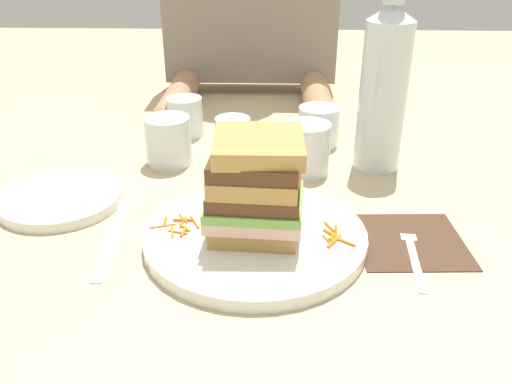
# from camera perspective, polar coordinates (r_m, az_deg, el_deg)

# --- Properties ---
(ground_plane) EXTENTS (3.00, 3.00, 0.00)m
(ground_plane) POSITION_cam_1_polar(r_m,az_deg,el_deg) (0.68, 1.02, -5.81)
(ground_plane) COLOR #C6B289
(main_plate) EXTENTS (0.28, 0.28, 0.02)m
(main_plate) POSITION_cam_1_polar(r_m,az_deg,el_deg) (0.68, -0.09, -4.78)
(main_plate) COLOR white
(main_plate) RESTS_ON ground_plane
(sandwich) EXTENTS (0.12, 0.12, 0.13)m
(sandwich) POSITION_cam_1_polar(r_m,az_deg,el_deg) (0.65, -0.03, 0.54)
(sandwich) COLOR tan
(sandwich) RESTS_ON main_plate
(carrot_shred_0) EXTENTS (0.03, 0.01, 0.00)m
(carrot_shred_0) POSITION_cam_1_polar(r_m,az_deg,el_deg) (0.70, -10.00, -3.61)
(carrot_shred_0) COLOR orange
(carrot_shred_0) RESTS_ON main_plate
(carrot_shred_1) EXTENTS (0.03, 0.01, 0.00)m
(carrot_shred_1) POSITION_cam_1_polar(r_m,az_deg,el_deg) (0.68, -8.36, -4.20)
(carrot_shred_1) COLOR orange
(carrot_shred_1) RESTS_ON main_plate
(carrot_shred_2) EXTENTS (0.01, 0.03, 0.00)m
(carrot_shred_2) POSITION_cam_1_polar(r_m,az_deg,el_deg) (0.68, -9.03, -4.31)
(carrot_shred_2) COLOR orange
(carrot_shred_2) RESTS_ON main_plate
(carrot_shred_3) EXTENTS (0.02, 0.03, 0.00)m
(carrot_shred_3) POSITION_cam_1_polar(r_m,az_deg,el_deg) (0.70, -6.61, -3.25)
(carrot_shred_3) COLOR orange
(carrot_shred_3) RESTS_ON main_plate
(carrot_shred_4) EXTENTS (0.01, 0.02, 0.00)m
(carrot_shred_4) POSITION_cam_1_polar(r_m,az_deg,el_deg) (0.68, -7.81, -4.36)
(carrot_shred_4) COLOR orange
(carrot_shred_4) RESTS_ON main_plate
(carrot_shred_5) EXTENTS (0.03, 0.00, 0.00)m
(carrot_shred_5) POSITION_cam_1_polar(r_m,az_deg,el_deg) (0.70, -7.87, -2.98)
(carrot_shred_5) COLOR orange
(carrot_shred_5) RESTS_ON main_plate
(carrot_shred_6) EXTENTS (0.00, 0.02, 0.00)m
(carrot_shred_6) POSITION_cam_1_polar(r_m,az_deg,el_deg) (0.70, -9.74, -3.11)
(carrot_shred_6) COLOR orange
(carrot_shred_6) RESTS_ON main_plate
(carrot_shred_7) EXTENTS (0.02, 0.02, 0.00)m
(carrot_shred_7) POSITION_cam_1_polar(r_m,az_deg,el_deg) (0.69, -7.70, -3.79)
(carrot_shred_7) COLOR orange
(carrot_shred_7) RESTS_ON main_plate
(carrot_shred_8) EXTENTS (0.02, 0.02, 0.00)m
(carrot_shred_8) POSITION_cam_1_polar(r_m,az_deg,el_deg) (0.71, -7.85, -2.83)
(carrot_shred_8) COLOR orange
(carrot_shred_8) RESTS_ON main_plate
(carrot_shred_9) EXTENTS (0.01, 0.03, 0.00)m
(carrot_shred_9) POSITION_cam_1_polar(r_m,az_deg,el_deg) (0.70, -7.88, -3.23)
(carrot_shred_9) COLOR orange
(carrot_shred_9) RESTS_ON main_plate
(carrot_shred_10) EXTENTS (0.02, 0.02, 0.00)m
(carrot_shred_10) POSITION_cam_1_polar(r_m,az_deg,el_deg) (0.66, 9.55, -5.28)
(carrot_shred_10) COLOR orange
(carrot_shred_10) RESTS_ON main_plate
(carrot_shred_11) EXTENTS (0.02, 0.03, 0.00)m
(carrot_shred_11) POSITION_cam_1_polar(r_m,az_deg,el_deg) (0.66, 8.43, -5.23)
(carrot_shred_11) COLOR orange
(carrot_shred_11) RESTS_ON main_plate
(carrot_shred_12) EXTENTS (0.02, 0.03, 0.00)m
(carrot_shred_12) POSITION_cam_1_polar(r_m,az_deg,el_deg) (0.67, 8.26, -4.62)
(carrot_shred_12) COLOR orange
(carrot_shred_12) RESTS_ON main_plate
(carrot_shred_13) EXTENTS (0.01, 0.03, 0.00)m
(carrot_shred_13) POSITION_cam_1_polar(r_m,az_deg,el_deg) (0.68, 8.62, -4.21)
(carrot_shred_13) COLOR orange
(carrot_shred_13) RESTS_ON main_plate
(carrot_shred_14) EXTENTS (0.01, 0.02, 0.00)m
(carrot_shred_14) POSITION_cam_1_polar(r_m,az_deg,el_deg) (0.66, 7.65, -5.12)
(carrot_shred_14) COLOR orange
(carrot_shred_14) RESTS_ON main_plate
(carrot_shred_15) EXTENTS (0.02, 0.00, 0.00)m
(carrot_shred_15) POSITION_cam_1_polar(r_m,az_deg,el_deg) (0.66, 8.49, -5.06)
(carrot_shred_15) COLOR orange
(carrot_shred_15) RESTS_ON main_plate
(carrot_shred_16) EXTENTS (0.01, 0.02, 0.00)m
(carrot_shred_16) POSITION_cam_1_polar(r_m,az_deg,el_deg) (0.69, 7.95, -3.72)
(carrot_shred_16) COLOR orange
(carrot_shred_16) RESTS_ON main_plate
(carrot_shred_17) EXTENTS (0.01, 0.02, 0.00)m
(carrot_shred_17) POSITION_cam_1_polar(r_m,az_deg,el_deg) (0.67, 8.24, -4.85)
(carrot_shred_17) COLOR orange
(carrot_shred_17) RESTS_ON main_plate
(napkin_dark) EXTENTS (0.14, 0.14, 0.00)m
(napkin_dark) POSITION_cam_1_polar(r_m,az_deg,el_deg) (0.72, 16.18, -5.01)
(napkin_dark) COLOR #4C3323
(napkin_dark) RESTS_ON ground_plane
(fork) EXTENTS (0.03, 0.17, 0.00)m
(fork) POSITION_cam_1_polar(r_m,az_deg,el_deg) (0.69, 16.46, -5.77)
(fork) COLOR silver
(fork) RESTS_ON napkin_dark
(knife) EXTENTS (0.03, 0.20, 0.00)m
(knife) POSITION_cam_1_polar(r_m,az_deg,el_deg) (0.71, -15.21, -4.89)
(knife) COLOR silver
(knife) RESTS_ON ground_plane
(juice_glass) EXTENTS (0.07, 0.07, 0.08)m
(juice_glass) POSITION_cam_1_polar(r_m,az_deg,el_deg) (0.87, 5.49, 4.41)
(juice_glass) COLOR white
(juice_glass) RESTS_ON ground_plane
(water_bottle) EXTENTS (0.08, 0.08, 0.30)m
(water_bottle) POSITION_cam_1_polar(r_m,az_deg,el_deg) (0.87, 13.57, 10.81)
(water_bottle) COLOR silver
(water_bottle) RESTS_ON ground_plane
(empty_tumbler_0) EXTENTS (0.06, 0.06, 0.07)m
(empty_tumbler_0) POSITION_cam_1_polar(r_m,az_deg,el_deg) (0.92, -2.50, 5.86)
(empty_tumbler_0) COLOR silver
(empty_tumbler_0) RESTS_ON ground_plane
(empty_tumbler_1) EXTENTS (0.07, 0.07, 0.07)m
(empty_tumbler_1) POSITION_cam_1_polar(r_m,az_deg,el_deg) (0.98, 6.74, 7.06)
(empty_tumbler_1) COLOR silver
(empty_tumbler_1) RESTS_ON ground_plane
(empty_tumbler_2) EXTENTS (0.07, 0.07, 0.07)m
(empty_tumbler_2) POSITION_cam_1_polar(r_m,az_deg,el_deg) (1.03, -7.64, 8.03)
(empty_tumbler_2) COLOR silver
(empty_tumbler_2) RESTS_ON ground_plane
(empty_tumbler_3) EXTENTS (0.08, 0.08, 0.08)m
(empty_tumbler_3) POSITION_cam_1_polar(r_m,az_deg,el_deg) (0.90, -9.41, 5.48)
(empty_tumbler_3) COLOR silver
(empty_tumbler_3) RESTS_ON ground_plane
(side_plate) EXTENTS (0.18, 0.18, 0.02)m
(side_plate) POSITION_cam_1_polar(r_m,az_deg,el_deg) (0.82, -20.19, -0.65)
(side_plate) COLOR white
(side_plate) RESTS_ON ground_plane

